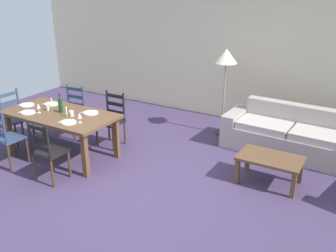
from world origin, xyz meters
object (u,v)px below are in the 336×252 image
at_px(wine_glass_near_right, 79,116).
at_px(coffee_cup_primary, 71,113).
at_px(dining_chair_head_west, 15,117).
at_px(standing_lamp, 226,61).
at_px(dining_chair_near_right, 47,151).
at_px(coffee_table, 270,161).
at_px(dining_chair_far_left, 73,111).
at_px(couch, 292,137).
at_px(dining_chair_near_left, 6,137).
at_px(dining_chair_far_right, 112,119).
at_px(wine_bottle, 60,105).
at_px(coffee_cup_secondary, 48,108).
at_px(dining_table, 60,118).
at_px(wine_glass_near_left, 38,106).

xyz_separation_m(wine_glass_near_right, coffee_cup_primary, (-0.32, 0.15, -0.07)).
xyz_separation_m(dining_chair_head_west, standing_lamp, (3.08, 2.25, 0.93)).
bearing_deg(dining_chair_near_right, dining_chair_head_west, 155.66).
bearing_deg(coffee_table, dining_chair_far_left, -178.56).
relative_size(couch, standing_lamp, 1.41).
bearing_deg(dining_chair_near_right, dining_chair_far_left, 122.09).
xyz_separation_m(dining_chair_near_left, coffee_table, (3.75, 1.54, -0.12)).
xyz_separation_m(dining_chair_near_right, dining_chair_far_right, (-0.01, 1.51, 0.00)).
bearing_deg(dining_chair_far_left, couch, 19.16).
distance_m(dining_chair_far_right, wine_bottle, 0.94).
bearing_deg(couch, coffee_cup_secondary, -150.53).
height_order(dining_chair_far_right, dining_chair_head_west, same).
distance_m(dining_chair_near_right, couch, 3.98).
height_order(dining_table, dining_chair_far_right, dining_chair_far_right).
bearing_deg(wine_glass_near_left, wine_glass_near_right, 0.05).
relative_size(dining_table, couch, 0.82).
bearing_deg(wine_glass_near_left, coffee_cup_primary, 15.20).
bearing_deg(couch, wine_bottle, -149.02).
xyz_separation_m(dining_chair_near_right, couch, (2.84, 2.79, -0.19)).
bearing_deg(dining_chair_far_left, wine_glass_near_left, -80.50).
distance_m(dining_table, dining_chair_near_left, 0.88).
bearing_deg(wine_bottle, coffee_cup_secondary, -172.98).
bearing_deg(dining_chair_head_west, dining_chair_near_left, -46.92).
xyz_separation_m(dining_chair_near_right, standing_lamp, (1.49, 2.97, 0.93)).
bearing_deg(dining_chair_near_right, wine_glass_near_left, 142.96).
bearing_deg(dining_table, coffee_table, 14.17).
bearing_deg(dining_chair_far_right, coffee_cup_secondary, -134.37).
relative_size(coffee_cup_secondary, couch, 0.04).
bearing_deg(dining_table, couch, 31.65).
distance_m(dining_table, wine_glass_near_right, 0.64).
relative_size(dining_chair_far_right, couch, 0.42).
bearing_deg(standing_lamp, wine_glass_near_left, -133.55).
distance_m(dining_table, standing_lamp, 3.06).
xyz_separation_m(wine_bottle, coffee_cup_secondary, (-0.26, -0.03, -0.07)).
relative_size(dining_chair_far_left, wine_bottle, 3.04).
height_order(couch, standing_lamp, standing_lamp).
xyz_separation_m(wine_glass_near_left, coffee_cup_secondary, (0.03, 0.17, -0.07)).
distance_m(dining_table, coffee_cup_secondary, 0.31).
distance_m(dining_chair_head_west, couch, 4.89).
distance_m(wine_bottle, coffee_cup_primary, 0.29).
xyz_separation_m(wine_glass_near_left, coffee_table, (3.58, 0.98, -0.51)).
distance_m(wine_glass_near_left, wine_glass_near_right, 0.90).
distance_m(dining_chair_head_west, coffee_table, 4.48).
relative_size(wine_glass_near_left, wine_glass_near_right, 1.00).
height_order(dining_chair_near_left, couch, dining_chair_near_left).
bearing_deg(wine_bottle, wine_glass_near_left, -145.34).
relative_size(dining_chair_far_left, coffee_table, 1.07).
relative_size(dining_chair_near_left, coffee_cup_primary, 10.67).
relative_size(dining_chair_far_left, wine_glass_near_right, 5.96).
bearing_deg(dining_chair_far_right, coffee_cup_primary, -104.04).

